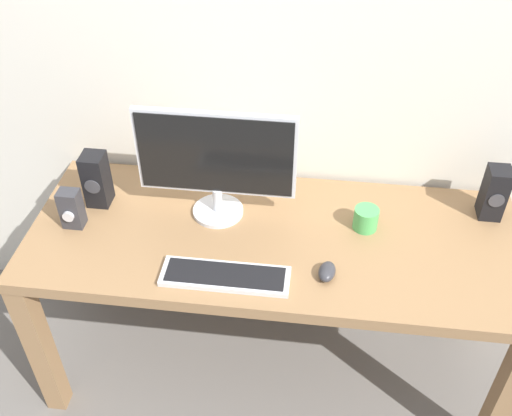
{
  "coord_description": "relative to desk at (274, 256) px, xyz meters",
  "views": [
    {
      "loc": [
        0.13,
        -1.57,
        2.2
      ],
      "look_at": [
        -0.07,
        0.0,
        0.88
      ],
      "focal_mm": 41.19,
      "sensor_mm": 36.0,
      "label": 1
    }
  ],
  "objects": [
    {
      "name": "speaker_right",
      "position": [
        0.79,
        0.21,
        0.21
      ],
      "size": [
        0.08,
        0.09,
        0.21
      ],
      "color": "black",
      "rests_on": "desk"
    },
    {
      "name": "coffee_mug",
      "position": [
        0.33,
        0.08,
        0.15
      ],
      "size": [
        0.09,
        0.09,
        0.09
      ],
      "primitive_type": "cylinder",
      "color": "#4CB259",
      "rests_on": "desk"
    },
    {
      "name": "mouse",
      "position": [
        0.19,
        -0.18,
        0.13
      ],
      "size": [
        0.07,
        0.1,
        0.04
      ],
      "primitive_type": "ellipsoid",
      "rotation": [
        0.0,
        0.0,
        -0.16
      ],
      "color": "#333338",
      "rests_on": "desk"
    },
    {
      "name": "speaker_left",
      "position": [
        -0.69,
        0.11,
        0.21
      ],
      "size": [
        0.09,
        0.1,
        0.22
      ],
      "color": "black",
      "rests_on": "desk"
    },
    {
      "name": "keyboard_primary",
      "position": [
        -0.14,
        -0.24,
        0.12
      ],
      "size": [
        0.43,
        0.13,
        0.02
      ],
      "color": "silver",
      "rests_on": "desk"
    },
    {
      "name": "monitor",
      "position": [
        -0.22,
        0.11,
        0.34
      ],
      "size": [
        0.58,
        0.19,
        0.43
      ],
      "color": "silver",
      "rests_on": "desk"
    },
    {
      "name": "audio_controller",
      "position": [
        -0.74,
        -0.04,
        0.18
      ],
      "size": [
        0.08,
        0.07,
        0.15
      ],
      "color": "#333338",
      "rests_on": "desk"
    },
    {
      "name": "desk",
      "position": [
        0.0,
        0.0,
        0.0
      ],
      "size": [
        1.8,
        0.71,
        0.76
      ],
      "color": "#936D47",
      "rests_on": "ground_plane"
    },
    {
      "name": "ground_plane",
      "position": [
        0.0,
        0.0,
        -0.65
      ],
      "size": [
        6.0,
        6.0,
        0.0
      ],
      "primitive_type": "plane",
      "color": "slate"
    }
  ]
}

